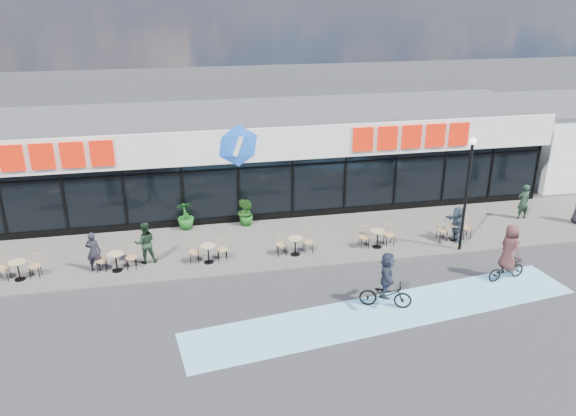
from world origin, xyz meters
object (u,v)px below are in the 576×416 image
at_px(potted_plant_mid, 185,215).
at_px(potted_plant_right, 246,214).
at_px(patron_left, 93,252).
at_px(pedestrian_a, 457,224).
at_px(pedestrian_c, 523,202).
at_px(cyclist_a, 386,284).
at_px(potted_plant_left, 245,211).
at_px(lamp_post, 467,184).
at_px(cyclist_b, 508,257).
at_px(patron_right, 145,243).

distance_m(potted_plant_mid, potted_plant_right, 2.71).
xyz_separation_m(potted_plant_mid, patron_left, (-3.54, -3.30, 0.15)).
height_order(pedestrian_a, pedestrian_c, pedestrian_c).
height_order(potted_plant_right, pedestrian_a, pedestrian_a).
distance_m(patron_left, pedestrian_c, 19.00).
bearing_deg(cyclist_a, potted_plant_left, 116.29).
height_order(lamp_post, potted_plant_right, lamp_post).
xyz_separation_m(patron_left, pedestrian_a, (14.77, -0.26, -0.01)).
height_order(patron_left, pedestrian_a, patron_left).
height_order(patron_left, cyclist_b, cyclist_b).
relative_size(lamp_post, pedestrian_c, 2.83).
height_order(potted_plant_left, potted_plant_mid, potted_plant_left).
distance_m(lamp_post, patron_right, 12.90).
relative_size(pedestrian_a, cyclist_b, 0.70).
distance_m(patron_left, cyclist_a, 10.99).
xyz_separation_m(potted_plant_left, potted_plant_right, (0.03, -0.01, -0.12)).
relative_size(patron_left, patron_right, 0.93).
relative_size(potted_plant_mid, pedestrian_a, 0.83).
bearing_deg(potted_plant_right, cyclist_a, -63.87).
bearing_deg(potted_plant_left, pedestrian_a, -21.99).
bearing_deg(pedestrian_c, lamp_post, 25.89).
distance_m(pedestrian_a, pedestrian_c, 4.49).
relative_size(lamp_post, potted_plant_mid, 3.68).
height_order(potted_plant_mid, pedestrian_c, pedestrian_c).
distance_m(pedestrian_a, cyclist_b, 3.35).
bearing_deg(cyclist_b, patron_right, 163.62).
xyz_separation_m(lamp_post, patron_left, (-14.57, 1.07, -2.06)).
xyz_separation_m(potted_plant_right, pedestrian_a, (8.53, -3.44, 0.23)).
distance_m(potted_plant_left, potted_plant_mid, 2.68).
relative_size(lamp_post, cyclist_b, 2.14).
bearing_deg(cyclist_b, potted_plant_left, 142.73).
xyz_separation_m(potted_plant_right, patron_left, (-6.25, -3.19, 0.24)).
relative_size(potted_plant_right, pedestrian_a, 0.70).
height_order(potted_plant_mid, cyclist_b, cyclist_b).
relative_size(potted_plant_left, patron_right, 0.79).
height_order(potted_plant_mid, patron_left, patron_left).
height_order(cyclist_a, cyclist_b, cyclist_b).
distance_m(pedestrian_a, cyclist_a, 6.38).
relative_size(pedestrian_a, pedestrian_c, 0.93).
relative_size(potted_plant_left, potted_plant_right, 1.23).
xyz_separation_m(patron_right, cyclist_b, (13.23, -3.89, -0.03)).
distance_m(potted_plant_mid, patron_right, 3.42).
distance_m(potted_plant_right, patron_left, 7.02).
relative_size(pedestrian_c, cyclist_b, 0.76).
height_order(pedestrian_c, cyclist_a, cyclist_a).
relative_size(potted_plant_left, potted_plant_mid, 1.04).
relative_size(patron_left, cyclist_a, 0.77).
relative_size(cyclist_a, cyclist_b, 0.92).
relative_size(pedestrian_a, cyclist_a, 0.76).
distance_m(lamp_post, cyclist_b, 3.29).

